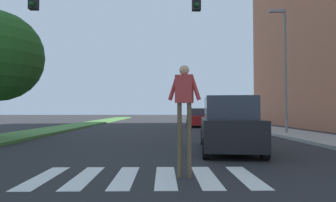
{
  "coord_description": "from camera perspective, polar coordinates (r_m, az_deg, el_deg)",
  "views": [
    {
      "loc": [
        0.4,
        1.7,
        1.48
      ],
      "look_at": [
        0.6,
        14.21,
        1.9
      ],
      "focal_mm": 30.25,
      "sensor_mm": 36.0,
      "label": 1
    }
  ],
  "objects": [
    {
      "name": "ground_plane",
      "position": [
        28.34,
        -1.75,
        -4.93
      ],
      "size": [
        140.0,
        140.0,
        0.0
      ],
      "primitive_type": "plane",
      "color": "#262628"
    },
    {
      "name": "crosswalk",
      "position": [
        6.53,
        -4.58,
        -15.01
      ],
      "size": [
        4.95,
        2.2,
        0.01
      ],
      "color": "silver",
      "rests_on": "ground_plane"
    },
    {
      "name": "median_strip",
      "position": [
        27.54,
        -18.04,
        -4.77
      ],
      "size": [
        2.77,
        64.0,
        0.15
      ],
      "primitive_type": "cube",
      "color": "#477A38",
      "rests_on": "ground_plane"
    },
    {
      "name": "sidewalk_right",
      "position": [
        27.49,
        15.81,
        -4.8
      ],
      "size": [
        3.0,
        64.0,
        0.15
      ],
      "primitive_type": "cube",
      "color": "#9E9991",
      "rests_on": "ground_plane"
    },
    {
      "name": "traffic_light_gantry",
      "position": [
        10.29,
        -25.48,
        14.65
      ],
      "size": [
        9.56,
        0.3,
        6.0
      ],
      "color": "gold",
      "rests_on": "median_strip"
    },
    {
      "name": "street_lamp_right",
      "position": [
        18.68,
        22.3,
        7.81
      ],
      "size": [
        1.02,
        0.24,
        7.5
      ],
      "color": "slate",
      "rests_on": "sidewalk_right"
    },
    {
      "name": "pedestrian_performer",
      "position": [
        6.27,
        3.31,
        -0.28
      ],
      "size": [
        0.74,
        0.33,
        2.49
      ],
      "color": "brown",
      "rests_on": "ground_plane"
    },
    {
      "name": "suv_crossing",
      "position": [
        10.61,
        12.08,
        -4.87
      ],
      "size": [
        2.45,
        4.79,
        1.97
      ],
      "color": "black",
      "rests_on": "ground_plane"
    },
    {
      "name": "sedan_midblock",
      "position": [
        26.16,
        6.2,
        -3.46
      ],
      "size": [
        1.98,
        4.07,
        1.68
      ],
      "color": "maroon",
      "rests_on": "ground_plane"
    }
  ]
}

